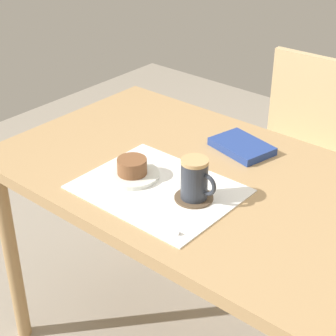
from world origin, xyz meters
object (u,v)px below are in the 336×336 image
object	(u,v)px
pastry_plate	(132,175)
pastry	(132,166)
wooden_chair	(296,154)
coffee_mug	(195,179)
dining_table	(211,203)
small_book	(242,146)

from	to	relation	value
pastry_plate	pastry	bearing A→B (deg)	0.00
wooden_chair	pastry_plate	distance (m)	0.93
wooden_chair	coffee_mug	size ratio (longest dim) A/B	7.59
pastry	dining_table	bearing A→B (deg)	39.90
wooden_chair	coffee_mug	xyz separation A→B (m)	(0.15, -0.86, 0.33)
wooden_chair	coffee_mug	world-z (taller)	coffee_mug
pastry_plate	pastry	xyz separation A→B (m)	(0.00, 0.00, 0.03)
dining_table	coffee_mug	bearing A→B (deg)	-75.40
coffee_mug	dining_table	bearing A→B (deg)	104.60
wooden_chair	pastry_plate	size ratio (longest dim) A/B	5.62
pastry	small_book	distance (m)	0.37
pastry_plate	small_book	size ratio (longest dim) A/B	0.85
coffee_mug	pastry_plate	bearing A→B (deg)	-173.43
pastry_plate	coffee_mug	world-z (taller)	coffee_mug
wooden_chair	small_book	distance (m)	0.62
wooden_chair	pastry_plate	bearing A→B (deg)	84.09
wooden_chair	pastry_plate	world-z (taller)	wooden_chair
coffee_mug	pastry	bearing A→B (deg)	-173.43
dining_table	coffee_mug	world-z (taller)	coffee_mug
pastry	small_book	bearing A→B (deg)	67.54
small_book	wooden_chair	bearing A→B (deg)	111.75
small_book	pastry_plate	bearing A→B (deg)	-99.28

